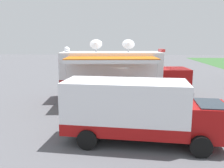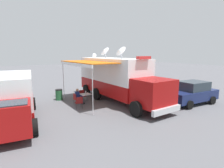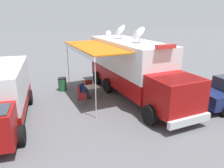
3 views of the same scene
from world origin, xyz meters
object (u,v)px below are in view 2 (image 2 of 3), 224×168
Objects in this scene: folding_chair_at_table at (76,98)px; support_truck at (13,98)px; command_truck at (117,78)px; folding_chair_spare_by_truck at (79,102)px; folding_chair_beside_table at (82,94)px; trash_bin at (59,95)px; car_behind_truck at (192,93)px; water_bottle at (86,92)px; seated_responder at (78,96)px; folding_table at (85,95)px.

support_truck is (4.22, 1.41, 0.87)m from folding_chair_at_table.
command_truck is 11.07× the size of folding_chair_spare_by_truck.
trash_bin is at bearing -35.26° from folding_chair_beside_table.
trash_bin reaches higher than folding_chair_spare_by_truck.
support_truck reaches higher than car_behind_truck.
command_truck is at bearing -38.44° from car_behind_truck.
command_truck is 42.99× the size of water_bottle.
folding_chair_spare_by_truck is at bearing 81.37° from folding_chair_at_table.
folding_chair_beside_table and folding_chair_spare_by_truck have the same top height.
trash_bin is (0.98, -2.08, -0.20)m from seated_responder.
trash_bin is at bearing -69.28° from folding_chair_at_table.
folding_chair_beside_table is 1.14m from seated_responder.
command_truck reaches higher than folding_chair_beside_table.
command_truck is at bearing 161.19° from water_bottle.
folding_chair_spare_by_truck is 0.12× the size of support_truck.
folding_chair_at_table is at bearing 110.72° from trash_bin.
water_bottle is at bearing -122.55° from folding_table.
folding_chair_beside_table is at bearing -155.06° from support_truck.
folding_table is at bearing 87.29° from folding_chair_beside_table.
command_truck is at bearing -174.05° from support_truck.
water_bottle is 2.55m from trash_bin.
seated_responder is at bearing -29.02° from car_behind_truck.
command_truck reaches higher than support_truck.
command_truck is 3.26m from folding_chair_beside_table.
car_behind_truck reaches higher than folding_table.
folding_chair_at_table is 1.07m from folding_chair_spare_by_truck.
seated_responder is (-0.35, -1.07, 0.14)m from folding_chair_spare_by_truck.
support_truck is 1.64× the size of car_behind_truck.
folding_chair_at_table is at bearing 48.22° from folding_chair_beside_table.
support_truck is at bearing 17.91° from seated_responder.
water_bottle is at bearing -18.81° from command_truck.
car_behind_truck is at bearing 143.60° from folding_chair_beside_table.
support_truck reaches higher than seated_responder.
seated_responder is 1.37× the size of trash_bin.
command_truck reaches higher than seated_responder.
folding_table is 0.98× the size of folding_chair_beside_table.
command_truck reaches higher than folding_chair_at_table.
trash_bin is (0.63, -3.16, -0.06)m from folding_chair_spare_by_truck.
water_bottle reaches higher than folding_chair_at_table.
car_behind_truck is (-7.71, 4.28, 0.23)m from seated_responder.
seated_responder is 0.18× the size of support_truck.
folding_table is 0.98× the size of folding_chair_at_table.
car_behind_truck is at bearing 147.53° from water_bottle.
folding_chair_beside_table is at bearing -36.40° from car_behind_truck.
support_truck is (5.06, 2.35, 0.87)m from folding_chair_beside_table.
water_bottle reaches higher than folding_chair_spare_by_truck.
water_bottle is at bearing -164.25° from seated_responder.
folding_table is at bearing -15.91° from command_truck.
folding_chair_at_table and folding_chair_beside_table have the same top height.
car_behind_truck is at bearing 151.63° from folding_chair_at_table.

